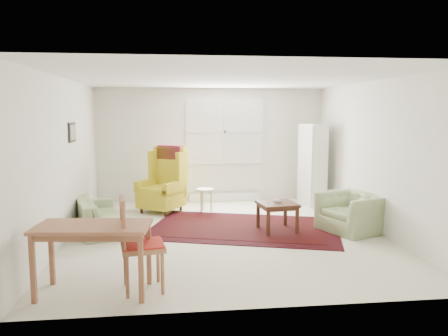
{
  "coord_description": "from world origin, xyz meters",
  "views": [
    {
      "loc": [
        -0.84,
        -6.88,
        1.98
      ],
      "look_at": [
        0.0,
        0.3,
        1.05
      ],
      "focal_mm": 35.0,
      "sensor_mm": 36.0,
      "label": 1
    }
  ],
  "objects": [
    {
      "name": "desk",
      "position": [
        -1.72,
        -2.16,
        0.39
      ],
      "size": [
        1.27,
        0.73,
        0.77
      ],
      "primitive_type": null,
      "rotation": [
        0.0,
        0.0,
        -0.11
      ],
      "color": "#955D3C",
      "rests_on": "ground"
    },
    {
      "name": "cabinet",
      "position": [
        2.1,
        2.03,
        0.86
      ],
      "size": [
        0.46,
        0.74,
        1.73
      ],
      "primitive_type": null,
      "rotation": [
        0.0,
        0.0,
        0.15
      ],
      "color": "white",
      "rests_on": "ground"
    },
    {
      "name": "desk_chair",
      "position": [
        -1.19,
        -2.13,
        0.53
      ],
      "size": [
        0.53,
        0.53,
        1.06
      ],
      "primitive_type": null,
      "rotation": [
        0.0,
        0.0,
        1.73
      ],
      "color": "#955D3C",
      "rests_on": "ground"
    },
    {
      "name": "armchair",
      "position": [
        2.1,
        -0.08,
        0.38
      ],
      "size": [
        1.16,
        1.22,
        0.76
      ],
      "primitive_type": "imported",
      "rotation": [
        0.0,
        0.0,
        -1.17
      ],
      "color": "#8B9D69",
      "rests_on": "ground"
    },
    {
      "name": "rug",
      "position": [
        0.35,
        0.32,
        0.02
      ],
      "size": [
        3.61,
        2.86,
        0.03
      ],
      "primitive_type": null,
      "rotation": [
        0.0,
        0.0,
        -0.3
      ],
      "color": "black",
      "rests_on": "ground"
    },
    {
      "name": "wingback_chair",
      "position": [
        -1.09,
        1.72,
        0.66
      ],
      "size": [
        1.07,
        1.09,
        1.31
      ],
      "primitive_type": null,
      "rotation": [
        0.0,
        0.0,
        -0.59
      ],
      "color": "gold",
      "rests_on": "ground"
    },
    {
      "name": "stool",
      "position": [
        -0.22,
        1.67,
        0.23
      ],
      "size": [
        0.42,
        0.42,
        0.47
      ],
      "primitive_type": null,
      "rotation": [
        0.0,
        0.0,
        -0.23
      ],
      "color": "white",
      "rests_on": "ground"
    },
    {
      "name": "sofa",
      "position": [
        -2.1,
        0.58,
        0.36
      ],
      "size": [
        1.2,
        1.9,
        0.72
      ],
      "primitive_type": "imported",
      "rotation": [
        0.0,
        0.0,
        1.88
      ],
      "color": "#8B9D69",
      "rests_on": "ground"
    },
    {
      "name": "coffee_table",
      "position": [
        0.87,
        0.09,
        0.24
      ],
      "size": [
        0.67,
        0.67,
        0.49
      ],
      "primitive_type": null,
      "rotation": [
        0.0,
        0.0,
        0.14
      ],
      "color": "#422114",
      "rests_on": "ground"
    },
    {
      "name": "room",
      "position": [
        0.02,
        0.21,
        1.26
      ],
      "size": [
        5.04,
        5.54,
        2.51
      ],
      "color": "beige",
      "rests_on": "ground"
    }
  ]
}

